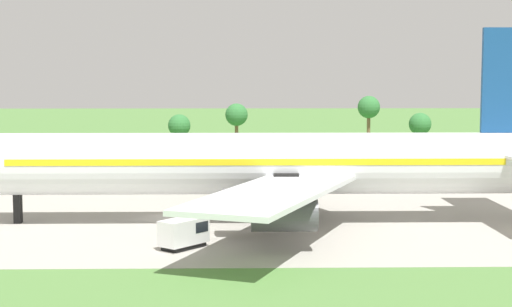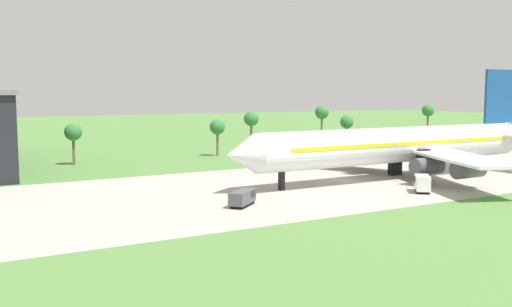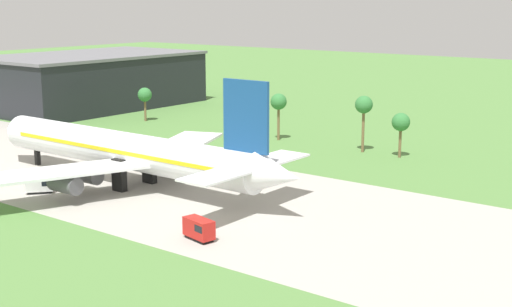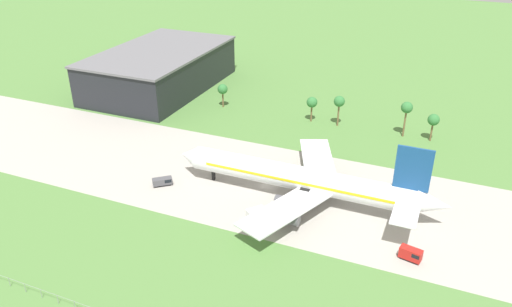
# 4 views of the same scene
# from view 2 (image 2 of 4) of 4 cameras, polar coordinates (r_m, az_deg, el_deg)

# --- Properties ---
(ground_plane) EXTENTS (600.00, 600.00, 0.00)m
(ground_plane) POSITION_cam_2_polar(r_m,az_deg,el_deg) (98.12, 8.70, -2.71)
(ground_plane) COLOR #517F3D
(taxiway_strip) EXTENTS (320.00, 44.00, 0.02)m
(taxiway_strip) POSITION_cam_2_polar(r_m,az_deg,el_deg) (98.12, 8.70, -2.70)
(taxiway_strip) COLOR #A8A399
(taxiway_strip) RESTS_ON ground_plane
(jet_airliner) EXTENTS (68.99, 51.42, 19.37)m
(jet_airliner) POSITION_cam_2_polar(r_m,az_deg,el_deg) (102.69, 14.63, 0.85)
(jet_airliner) COLOR white
(jet_airliner) RESTS_ON ground_plane
(baggage_tug) EXTENTS (4.31, 4.58, 2.55)m
(baggage_tug) POSITION_cam_2_polar(r_m,az_deg,el_deg) (89.21, 16.30, -2.88)
(baggage_tug) COLOR black
(baggage_tug) RESTS_ON ground_plane
(fuel_truck) EXTENTS (5.18, 4.78, 2.08)m
(fuel_truck) POSITION_cam_2_polar(r_m,az_deg,el_deg) (75.44, -1.32, -4.42)
(fuel_truck) COLOR black
(fuel_truck) RESTS_ON ground_plane
(palm_tree_row) EXTENTS (105.77, 3.60, 11.62)m
(palm_tree_row) POSITION_cam_2_polar(r_m,az_deg,el_deg) (143.70, 3.02, 3.32)
(palm_tree_row) COLOR brown
(palm_tree_row) RESTS_ON ground_plane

